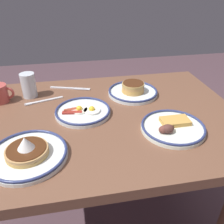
# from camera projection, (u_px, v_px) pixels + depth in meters

# --- Properties ---
(ground_plane) EXTENTS (6.00, 6.00, 0.00)m
(ground_plane) POSITION_uv_depth(u_px,v_px,m) (109.00, 220.00, 1.46)
(ground_plane) COLOR #523B43
(dining_table) EXTENTS (1.20, 0.88, 0.75)m
(dining_table) POSITION_uv_depth(u_px,v_px,m) (108.00, 137.00, 1.14)
(dining_table) COLOR brown
(dining_table) RESTS_ON ground_plane
(plate_near_main) EXTENTS (0.25, 0.25, 0.04)m
(plate_near_main) POSITION_uv_depth(u_px,v_px,m) (83.00, 111.00, 1.08)
(plate_near_main) COLOR white
(plate_near_main) RESTS_ON dining_table
(plate_center_pancakes) EXTENTS (0.26, 0.26, 0.05)m
(plate_center_pancakes) POSITION_uv_depth(u_px,v_px,m) (173.00, 127.00, 0.97)
(plate_center_pancakes) COLOR white
(plate_center_pancakes) RESTS_ON dining_table
(plate_far_companion) EXTENTS (0.26, 0.26, 0.06)m
(plate_far_companion) POSITION_uv_depth(u_px,v_px,m) (133.00, 91.00, 1.25)
(plate_far_companion) COLOR white
(plate_far_companion) RESTS_ON dining_table
(plate_far_side) EXTENTS (0.28, 0.28, 0.08)m
(plate_far_side) POSITION_uv_depth(u_px,v_px,m) (27.00, 153.00, 0.82)
(plate_far_side) COLOR white
(plate_far_side) RESTS_ON dining_table
(drinking_glass) EXTENTS (0.07, 0.07, 0.12)m
(drinking_glass) POSITION_uv_depth(u_px,v_px,m) (29.00, 86.00, 1.21)
(drinking_glass) COLOR silver
(drinking_glass) RESTS_ON dining_table
(fork_far) EXTENTS (0.19, 0.07, 0.01)m
(fork_far) POSITION_uv_depth(u_px,v_px,m) (44.00, 101.00, 1.18)
(fork_far) COLOR silver
(fork_far) RESTS_ON dining_table
(butter_knife) EXTENTS (0.22, 0.08, 0.01)m
(butter_knife) POSITION_uv_depth(u_px,v_px,m) (70.00, 88.00, 1.31)
(butter_knife) COLOR silver
(butter_knife) RESTS_ON dining_table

